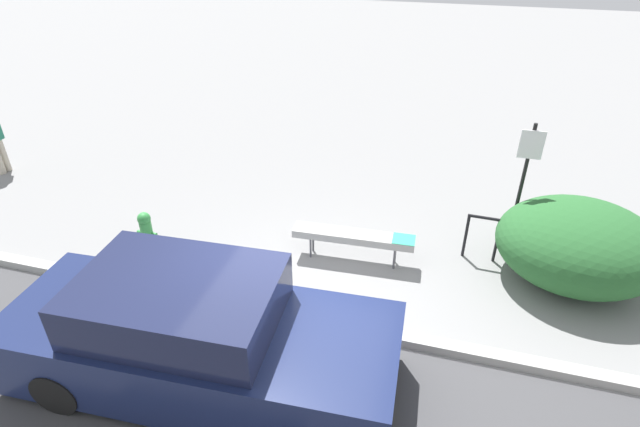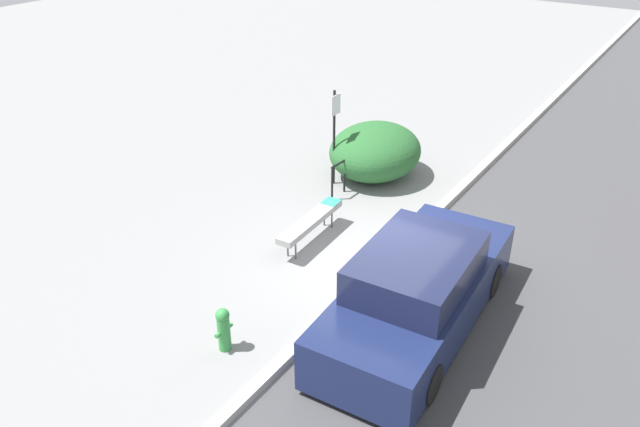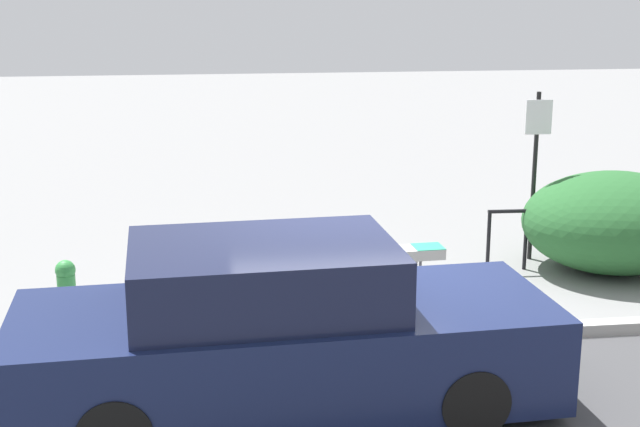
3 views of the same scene
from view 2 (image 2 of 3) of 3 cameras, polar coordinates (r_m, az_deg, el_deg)
name	(u,v)px [view 2 (image 2 of 3)]	position (r m, az deg, el deg)	size (l,w,h in m)	color
ground_plane	(374,276)	(11.66, 4.93, -5.68)	(60.00, 60.00, 0.00)	gray
curb	(374,273)	(11.62, 4.94, -5.41)	(60.00, 0.20, 0.13)	#A8A8A3
bench	(311,221)	(12.42, -0.85, -0.70)	(2.02, 0.43, 0.54)	#515156
bike_rack	(338,176)	(14.21, 1.70, 3.47)	(0.55, 0.07, 0.83)	black
sign_post	(335,129)	(14.45, 1.34, 7.72)	(0.36, 0.08, 2.30)	black
fire_hydrant	(224,328)	(9.87, -8.81, -10.30)	(0.36, 0.22, 0.77)	#338C3F
shrub_hedge	(375,151)	(15.17, 5.07, 5.69)	(2.43, 2.14, 1.31)	#28602D
parked_car_near	(418,292)	(10.16, 8.93, -7.08)	(4.79, 1.98, 1.53)	black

